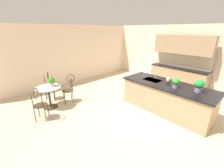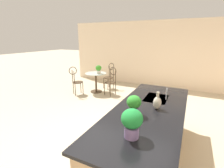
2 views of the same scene
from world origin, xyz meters
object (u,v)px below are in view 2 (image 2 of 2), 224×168
at_px(vase_on_counter, 157,103).
at_px(potted_plant_on_table, 99,69).
at_px(bistro_table, 96,81).
at_px(chair_by_island, 110,75).
at_px(chair_near_window, 76,79).
at_px(chair_toward_desk, 111,80).
at_px(potted_plant_counter_far, 132,122).
at_px(potted_plant_counter_near, 134,104).

bearing_deg(vase_on_counter, potted_plant_on_table, -135.02).
bearing_deg(bistro_table, chair_by_island, 158.32).
relative_size(chair_near_window, chair_toward_desk, 1.00).
distance_m(chair_near_window, chair_toward_desk, 1.27).
bearing_deg(potted_plant_counter_far, vase_on_counter, 173.22).
xyz_separation_m(bistro_table, potted_plant_counter_far, (3.56, 2.67, 0.67)).
distance_m(chair_by_island, potted_plant_counter_near, 4.32).
bearing_deg(chair_near_window, chair_toward_desk, 113.36).
distance_m(bistro_table, potted_plant_counter_near, 3.97).
relative_size(potted_plant_counter_near, potted_plant_counter_far, 0.87).
xyz_separation_m(chair_by_island, potted_plant_counter_far, (4.20, 2.41, 0.54)).
bearing_deg(bistro_table, chair_toward_desk, 83.86).
height_order(potted_plant_on_table, potted_plant_counter_far, potted_plant_counter_far).
relative_size(chair_near_window, potted_plant_on_table, 3.38).
height_order(potted_plant_counter_near, potted_plant_counter_far, potted_plant_counter_far).
distance_m(bistro_table, chair_toward_desk, 0.70).
height_order(potted_plant_on_table, vase_on_counter, vase_on_counter).
height_order(bistro_table, chair_by_island, chair_by_island).
height_order(bistro_table, potted_plant_counter_far, potted_plant_counter_far).
bearing_deg(chair_near_window, potted_plant_counter_far, 46.60).
height_order(chair_by_island, potted_plant_counter_far, potted_plant_counter_far).
xyz_separation_m(chair_by_island, potted_plant_counter_near, (3.65, 2.25, 0.52)).
height_order(bistro_table, chair_near_window, chair_near_window).
xyz_separation_m(bistro_table, chair_near_window, (0.58, -0.48, 0.13)).
bearing_deg(chair_toward_desk, vase_on_counter, 39.01).
relative_size(potted_plant_counter_near, vase_on_counter, 1.04).
bearing_deg(chair_by_island, vase_on_counter, 37.39).
relative_size(chair_near_window, potted_plant_counter_near, 3.48).
bearing_deg(potted_plant_counter_far, chair_by_island, -150.10).
bearing_deg(potted_plant_counter_near, potted_plant_counter_far, 16.44).
bearing_deg(potted_plant_counter_far, chair_near_window, -133.40).
height_order(chair_toward_desk, potted_plant_counter_near, potted_plant_counter_near).
distance_m(chair_toward_desk, potted_plant_counter_far, 4.05).
bearing_deg(potted_plant_on_table, potted_plant_counter_near, 38.39).
bearing_deg(potted_plant_on_table, chair_near_window, -48.18).
relative_size(bistro_table, potted_plant_counter_far, 2.31).
relative_size(chair_by_island, vase_on_counter, 3.62).
distance_m(chair_by_island, potted_plant_on_table, 0.75).
bearing_deg(chair_toward_desk, bistro_table, -96.14).
bearing_deg(bistro_table, potted_plant_on_table, 81.99).
relative_size(chair_near_window, chair_by_island, 1.00).
xyz_separation_m(bistro_table, potted_plant_counter_near, (3.01, 2.51, 0.64)).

